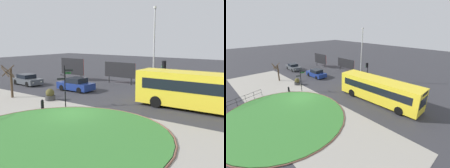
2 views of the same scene
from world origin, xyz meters
TOP-DOWN VIEW (x-y plane):
  - ground at (0.00, 0.00)m, footprint 120.00×120.00m
  - sidewalk_paving at (0.00, -1.66)m, footprint 32.00×8.68m
  - grass_island at (2.78, -3.78)m, footprint 13.13×13.13m
  - grass_kerb_ring at (2.78, -3.78)m, footprint 13.44×13.44m
  - signpost_directional at (-2.08, 1.38)m, footprint 1.21×1.16m
  - bollard_foreground at (-3.19, -0.17)m, footprint 0.26×0.26m
  - bus_yellow at (7.61, 6.91)m, footprint 10.77×2.83m
  - car_near_lane at (-6.26, 7.05)m, footprint 4.16×2.01m
  - car_far_lane at (-13.84, 6.25)m, footprint 4.37×2.15m
  - traffic_light_near at (2.13, 11.54)m, footprint 0.49×0.28m
  - lamppost_tall at (1.05, 11.24)m, footprint 0.32×0.32m
  - billboard_left at (-4.91, 13.65)m, footprint 4.59×0.21m
  - billboard_right at (-11.82, 12.24)m, footprint 4.00×0.28m
  - planter_near_signpost at (-5.01, 2.24)m, footprint 0.94×0.94m
  - street_tree_bare at (-8.93, 0.76)m, footprint 1.63×1.62m

SIDE VIEW (x-z plane):
  - ground at x=0.00m, z-range 0.00..0.00m
  - sidewalk_paving at x=0.00m, z-range 0.00..0.02m
  - grass_island at x=2.78m, z-range 0.00..0.10m
  - grass_kerb_ring at x=2.78m, z-range 0.00..0.11m
  - bollard_foreground at x=-3.19m, z-range 0.01..0.80m
  - planter_near_signpost at x=-5.01m, z-range -0.06..1.06m
  - car_far_lane at x=-13.84m, z-range -0.04..1.29m
  - car_near_lane at x=-6.26m, z-range -0.06..1.41m
  - bus_yellow at x=7.61m, z-range 0.12..3.16m
  - billboard_left at x=-4.91m, z-range 0.38..3.11m
  - street_tree_bare at x=-8.93m, z-range 0.14..3.40m
  - billboard_right at x=-11.82m, z-range 0.35..3.37m
  - signpost_directional at x=-2.08m, z-range 0.33..3.86m
  - traffic_light_near at x=2.13m, z-range 0.81..4.25m
  - lamppost_tall at x=1.05m, z-range 0.30..9.24m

